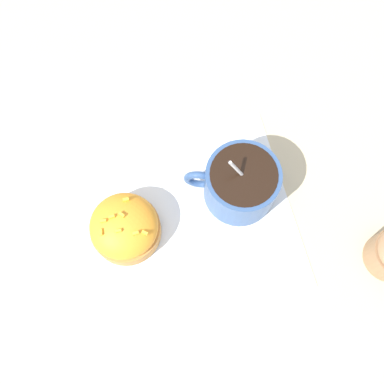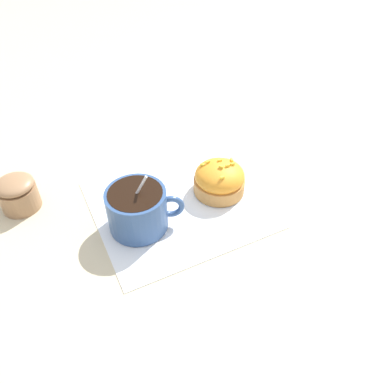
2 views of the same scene
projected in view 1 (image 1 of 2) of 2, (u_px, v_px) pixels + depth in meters
name	position (u px, v px, depth m)	size (l,w,h in m)	color
ground_plane	(186.00, 219.00, 0.57)	(3.00, 3.00, 0.00)	#C6B793
paper_napkin	(186.00, 218.00, 0.57)	(0.30, 0.28, 0.00)	white
coffee_cup	(240.00, 183.00, 0.55)	(0.11, 0.09, 0.10)	#335184
frosted_pastry	(125.00, 227.00, 0.54)	(0.09, 0.09, 0.06)	#C18442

